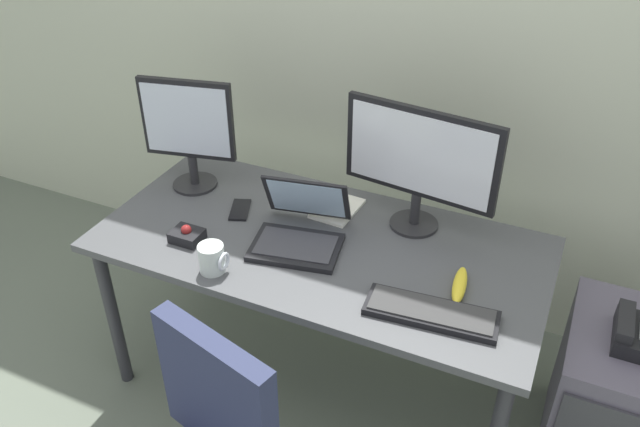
{
  "coord_description": "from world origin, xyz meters",
  "views": [
    {
      "loc": [
        0.77,
        -1.69,
        2.08
      ],
      "look_at": [
        0.0,
        0.0,
        0.84
      ],
      "focal_mm": 36.04,
      "sensor_mm": 36.0,
      "label": 1
    }
  ],
  "objects_px": {
    "keyboard": "(431,312)",
    "monitor_side": "(188,128)",
    "paper_notepad": "(337,209)",
    "banana": "(460,285)",
    "trackball_mouse": "(187,235)",
    "desk_phone": "(640,335)",
    "file_cabinet": "(616,401)",
    "monitor_main": "(420,160)",
    "laptop": "(300,229)",
    "coffee_mug": "(212,259)",
    "cell_phone": "(240,210)"
  },
  "relations": [
    {
      "from": "trackball_mouse",
      "to": "coffee_mug",
      "type": "distance_m",
      "value": 0.21
    },
    {
      "from": "monitor_side",
      "to": "trackball_mouse",
      "type": "xyz_separation_m",
      "value": [
        0.19,
        -0.33,
        -0.23
      ]
    },
    {
      "from": "cell_phone",
      "to": "banana",
      "type": "height_order",
      "value": "banana"
    },
    {
      "from": "desk_phone",
      "to": "paper_notepad",
      "type": "bearing_deg",
      "value": 173.05
    },
    {
      "from": "file_cabinet",
      "to": "desk_phone",
      "type": "relative_size",
      "value": 2.95
    },
    {
      "from": "keyboard",
      "to": "cell_phone",
      "type": "bearing_deg",
      "value": 162.41
    },
    {
      "from": "file_cabinet",
      "to": "cell_phone",
      "type": "height_order",
      "value": "cell_phone"
    },
    {
      "from": "monitor_main",
      "to": "cell_phone",
      "type": "height_order",
      "value": "monitor_main"
    },
    {
      "from": "laptop",
      "to": "paper_notepad",
      "type": "bearing_deg",
      "value": 79.93
    },
    {
      "from": "file_cabinet",
      "to": "monitor_main",
      "type": "bearing_deg",
      "value": 170.26
    },
    {
      "from": "desk_phone",
      "to": "cell_phone",
      "type": "xyz_separation_m",
      "value": [
        -1.45,
        -0.03,
        0.1
      ]
    },
    {
      "from": "monitor_main",
      "to": "coffee_mug",
      "type": "bearing_deg",
      "value": -134.76
    },
    {
      "from": "file_cabinet",
      "to": "keyboard",
      "type": "xyz_separation_m",
      "value": [
        -0.62,
        -0.31,
        0.44
      ]
    },
    {
      "from": "paper_notepad",
      "to": "monitor_side",
      "type": "bearing_deg",
      "value": -173.13
    },
    {
      "from": "monitor_side",
      "to": "trackball_mouse",
      "type": "height_order",
      "value": "monitor_side"
    },
    {
      "from": "file_cabinet",
      "to": "monitor_main",
      "type": "xyz_separation_m",
      "value": [
        -0.82,
        0.14,
        0.7
      ]
    },
    {
      "from": "trackball_mouse",
      "to": "laptop",
      "type": "bearing_deg",
      "value": 24.5
    },
    {
      "from": "desk_phone",
      "to": "monitor_main",
      "type": "distance_m",
      "value": 0.9
    },
    {
      "from": "keyboard",
      "to": "laptop",
      "type": "xyz_separation_m",
      "value": [
        -0.54,
        0.19,
        0.04
      ]
    },
    {
      "from": "laptop",
      "to": "coffee_mug",
      "type": "bearing_deg",
      "value": -124.55
    },
    {
      "from": "monitor_side",
      "to": "keyboard",
      "type": "xyz_separation_m",
      "value": [
        1.1,
        -0.35,
        -0.24
      ]
    },
    {
      "from": "file_cabinet",
      "to": "trackball_mouse",
      "type": "height_order",
      "value": "trackball_mouse"
    },
    {
      "from": "laptop",
      "to": "coffee_mug",
      "type": "relative_size",
      "value": 3.71
    },
    {
      "from": "monitor_main",
      "to": "monitor_side",
      "type": "height_order",
      "value": "monitor_main"
    },
    {
      "from": "monitor_side",
      "to": "laptop",
      "type": "distance_m",
      "value": 0.62
    },
    {
      "from": "file_cabinet",
      "to": "paper_notepad",
      "type": "bearing_deg",
      "value": 173.93
    },
    {
      "from": "monitor_side",
      "to": "keyboard",
      "type": "distance_m",
      "value": 1.18
    },
    {
      "from": "desk_phone",
      "to": "monitor_side",
      "type": "bearing_deg",
      "value": 177.91
    },
    {
      "from": "monitor_side",
      "to": "keyboard",
      "type": "height_order",
      "value": "monitor_side"
    },
    {
      "from": "trackball_mouse",
      "to": "coffee_mug",
      "type": "bearing_deg",
      "value": -31.23
    },
    {
      "from": "monitor_main",
      "to": "paper_notepad",
      "type": "distance_m",
      "value": 0.4
    },
    {
      "from": "file_cabinet",
      "to": "coffee_mug",
      "type": "xyz_separation_m",
      "value": [
        -1.35,
        -0.4,
        0.47
      ]
    },
    {
      "from": "cell_phone",
      "to": "laptop",
      "type": "bearing_deg",
      "value": -36.26
    },
    {
      "from": "desk_phone",
      "to": "coffee_mug",
      "type": "relative_size",
      "value": 1.98
    },
    {
      "from": "desk_phone",
      "to": "banana",
      "type": "relative_size",
      "value": 1.05
    },
    {
      "from": "banana",
      "to": "monitor_main",
      "type": "bearing_deg",
      "value": 130.07
    },
    {
      "from": "monitor_side",
      "to": "trackball_mouse",
      "type": "bearing_deg",
      "value": -60.29
    },
    {
      "from": "laptop",
      "to": "monitor_side",
      "type": "bearing_deg",
      "value": 163.47
    },
    {
      "from": "file_cabinet",
      "to": "monitor_side",
      "type": "bearing_deg",
      "value": 178.46
    },
    {
      "from": "desk_phone",
      "to": "banana",
      "type": "xyz_separation_m",
      "value": [
        -0.56,
        -0.14,
        0.11
      ]
    },
    {
      "from": "trackball_mouse",
      "to": "cell_phone",
      "type": "bearing_deg",
      "value": 73.25
    },
    {
      "from": "banana",
      "to": "paper_notepad",
      "type": "bearing_deg",
      "value": 153.57
    },
    {
      "from": "paper_notepad",
      "to": "banana",
      "type": "relative_size",
      "value": 1.09
    },
    {
      "from": "keyboard",
      "to": "trackball_mouse",
      "type": "bearing_deg",
      "value": 178.78
    },
    {
      "from": "desk_phone",
      "to": "monitor_main",
      "type": "height_order",
      "value": "monitor_main"
    },
    {
      "from": "monitor_main",
      "to": "banana",
      "type": "xyz_separation_m",
      "value": [
        0.25,
        -0.29,
        -0.26
      ]
    },
    {
      "from": "keyboard",
      "to": "monitor_side",
      "type": "bearing_deg",
      "value": 162.17
    },
    {
      "from": "coffee_mug",
      "to": "trackball_mouse",
      "type": "bearing_deg",
      "value": 148.77
    },
    {
      "from": "monitor_side",
      "to": "paper_notepad",
      "type": "distance_m",
      "value": 0.66
    },
    {
      "from": "monitor_main",
      "to": "trackball_mouse",
      "type": "height_order",
      "value": "monitor_main"
    }
  ]
}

